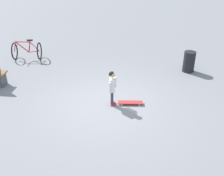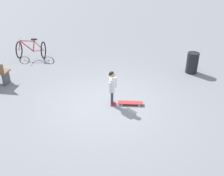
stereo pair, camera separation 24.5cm
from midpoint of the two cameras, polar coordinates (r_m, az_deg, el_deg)
name	(u,v)px [view 2 (the right image)]	position (r m, az deg, el deg)	size (l,w,h in m)	color
ground_plane	(105,105)	(7.60, -0.57, -3.71)	(50.00, 50.00, 0.00)	gray
child_person	(112,85)	(7.28, 0.97, 0.73)	(0.41, 0.26, 1.06)	#2D3351
skateboard	(130,103)	(7.60, 5.01, -3.29)	(0.53, 0.72, 0.07)	#B22D2D
bicycle_near	(31,49)	(11.36, -16.80, 8.13)	(1.17, 1.28, 0.85)	black
trash_bin	(192,63)	(9.97, 17.95, 5.30)	(0.42, 0.42, 0.77)	black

